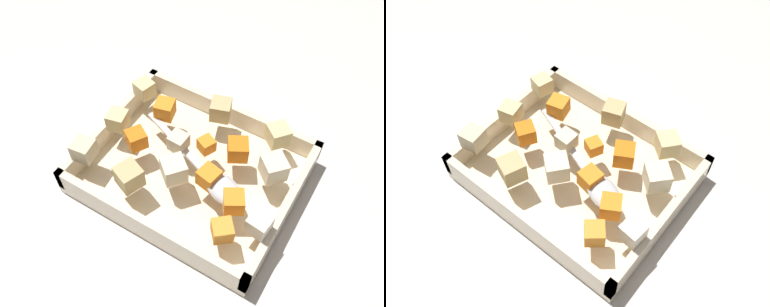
{
  "view_description": "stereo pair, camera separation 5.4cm",
  "coord_description": "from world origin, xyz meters",
  "views": [
    {
      "loc": [
        -0.22,
        0.33,
        0.59
      ],
      "look_at": [
        -0.02,
        -0.01,
        0.06
      ],
      "focal_mm": 40.89,
      "sensor_mm": 36.0,
      "label": 1
    },
    {
      "loc": [
        -0.27,
        0.3,
        0.59
      ],
      "look_at": [
        -0.02,
        -0.01,
        0.06
      ],
      "focal_mm": 40.89,
      "sensor_mm": 36.0,
      "label": 2
    }
  ],
  "objects": [
    {
      "name": "carrot_chunk_front_center",
      "position": [
        -0.03,
        -0.03,
        0.06
      ],
      "size": [
        0.03,
        0.03,
        0.02
      ],
      "primitive_type": "cube",
      "rotation": [
        0.0,
        0.0,
        2.69
      ],
      "color": "orange",
      "rests_on": "baking_dish"
    },
    {
      "name": "carrot_chunk_far_left",
      "position": [
        -0.06,
        0.02,
        0.07
      ],
      "size": [
        0.03,
        0.03,
        0.03
      ],
      "primitive_type": "cube",
      "rotation": [
        0.0,
        0.0,
        4.52
      ],
      "color": "orange",
      "rests_on": "baking_dish"
    },
    {
      "name": "parsnip_chunk_mid_left",
      "position": [
        -0.16,
        0.05,
        0.07
      ],
      "size": [
        0.03,
        0.03,
        0.03
      ],
      "primitive_type": "cube",
      "rotation": [
        0.0,
        0.0,
        4.6
      ],
      "color": "silver",
      "rests_on": "baking_dish"
    },
    {
      "name": "ground_plane",
      "position": [
        0.0,
        0.0,
        0.0
      ],
      "size": [
        4.0,
        4.0,
        0.0
      ],
      "primitive_type": "plane",
      "color": "beige"
    },
    {
      "name": "carrot_chunk_heap_side",
      "position": [
        -0.07,
        -0.05,
        0.07
      ],
      "size": [
        0.04,
        0.04,
        0.03
      ],
      "primitive_type": "cube",
      "rotation": [
        0.0,
        0.0,
        2.09
      ],
      "color": "orange",
      "rests_on": "baking_dish"
    },
    {
      "name": "carrot_chunk_far_right",
      "position": [
        0.07,
        0.02,
        0.07
      ],
      "size": [
        0.04,
        0.04,
        0.03
      ],
      "primitive_type": "cube",
      "rotation": [
        0.0,
        0.0,
        2.6
      ],
      "color": "orange",
      "rests_on": "baking_dish"
    },
    {
      "name": "potato_chunk_near_right",
      "position": [
        0.12,
        -0.08,
        0.07
      ],
      "size": [
        0.03,
        0.03,
        0.03
      ],
      "primitive_type": "cube",
      "rotation": [
        0.0,
        0.0,
        2.87
      ],
      "color": "#E0CC89",
      "rests_on": "baking_dish"
    },
    {
      "name": "baking_dish",
      "position": [
        -0.02,
        -0.01,
        0.02
      ],
      "size": [
        0.33,
        0.26,
        0.05
      ],
      "color": "beige",
      "rests_on": "ground_plane"
    },
    {
      "name": "potato_chunk_center",
      "position": [
        0.12,
        0.07,
        0.07
      ],
      "size": [
        0.03,
        0.03,
        0.03
      ],
      "primitive_type": "cube",
      "rotation": [
        0.0,
        0.0,
        3.27
      ],
      "color": "beige",
      "rests_on": "baking_dish"
    },
    {
      "name": "potato_chunk_heap_top",
      "position": [
        -0.14,
        -0.04,
        0.07
      ],
      "size": [
        0.05,
        0.05,
        0.03
      ],
      "primitive_type": "cube",
      "rotation": [
        0.0,
        0.0,
        2.4
      ],
      "color": "beige",
      "rests_on": "baking_dish"
    },
    {
      "name": "potato_chunk_near_left",
      "position": [
        0.04,
        0.08,
        0.07
      ],
      "size": [
        0.04,
        0.04,
        0.03
      ],
      "primitive_type": "cube",
      "rotation": [
        0.0,
        0.0,
        5.91
      ],
      "color": "tan",
      "rests_on": "baking_dish"
    },
    {
      "name": "potato_chunk_mid_right",
      "position": [
        -0.11,
        -0.1,
        0.07
      ],
      "size": [
        0.04,
        0.04,
        0.03
      ],
      "primitive_type": "cube",
      "rotation": [
        0.0,
        0.0,
        5.59
      ],
      "color": "#E0CC89",
      "rests_on": "baking_dish"
    },
    {
      "name": "carrot_chunk_rim_edge",
      "position": [
        -0.11,
        0.04,
        0.07
      ],
      "size": [
        0.04,
        0.04,
        0.03
      ],
      "primitive_type": "cube",
      "rotation": [
        0.0,
        0.0,
        3.68
      ],
      "color": "orange",
      "rests_on": "baking_dish"
    },
    {
      "name": "parsnip_chunk_back_center",
      "position": [
        0.01,
        -0.01,
        0.07
      ],
      "size": [
        0.03,
        0.03,
        0.03
      ],
      "primitive_type": "cube",
      "rotation": [
        0.0,
        0.0,
        6.25
      ],
      "color": "beige",
      "rests_on": "baking_dish"
    },
    {
      "name": "carrot_chunk_corner_ne",
      "position": [
        -0.12,
        0.08,
        0.07
      ],
      "size": [
        0.04,
        0.04,
        0.03
      ],
      "primitive_type": "cube",
      "rotation": [
        0.0,
        0.0,
        5.41
      ],
      "color": "orange",
      "rests_on": "baking_dish"
    },
    {
      "name": "serving_spoon",
      "position": [
        -0.08,
        0.02,
        0.06
      ],
      "size": [
        0.21,
        0.1,
        0.02
      ],
      "rotation": [
        0.0,
        0.0,
        5.91
      ],
      "color": "silver",
      "rests_on": "baking_dish"
    },
    {
      "name": "potato_chunk_corner_se",
      "position": [
        -0.01,
        -0.1,
        0.07
      ],
      "size": [
        0.04,
        0.04,
        0.03
      ],
      "primitive_type": "cube",
      "rotation": [
        0.0,
        0.0,
        5.04
      ],
      "color": "tan",
      "rests_on": "baking_dish"
    },
    {
      "name": "carrot_chunk_corner_sw",
      "position": [
        0.06,
        -0.06,
        0.07
      ],
      "size": [
        0.04,
        0.04,
        0.03
      ],
      "primitive_type": "cube",
      "rotation": [
        0.0,
        0.0,
        4.96
      ],
      "color": "orange",
      "rests_on": "baking_dish"
    },
    {
      "name": "potato_chunk_under_handle",
      "position": [
        -0.01,
        0.04,
        0.07
      ],
      "size": [
        0.05,
        0.05,
        0.03
      ],
      "primitive_type": "cube",
      "rotation": [
        0.0,
        0.0,
        4.02
      ],
      "color": "beige",
      "rests_on": "baking_dish"
    },
    {
      "name": "potato_chunk_near_spoon",
      "position": [
        0.12,
        -0.0,
        0.07
      ],
      "size": [
        0.04,
        0.04,
        0.03
      ],
      "primitive_type": "cube",
      "rotation": [
        0.0,
        0.0,
        1.8
      ],
      "color": "#E0CC89",
      "rests_on": "baking_dish"
    }
  ]
}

